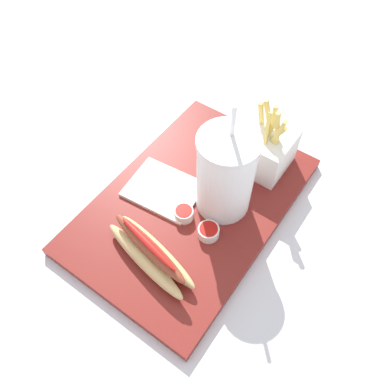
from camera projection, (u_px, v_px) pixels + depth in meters
ground_plane at (192, 210)px, 0.75m from camera, size 2.40×2.40×0.02m
food_tray at (192, 204)px, 0.73m from camera, size 0.45×0.30×0.02m
soda_cup at (225, 174)px, 0.65m from camera, size 0.10×0.10×0.24m
fries_basket at (266, 149)px, 0.74m from camera, size 0.10×0.09×0.15m
hot_dog_1 at (150, 253)px, 0.64m from camera, size 0.08×0.19×0.06m
ketchup_cup_1 at (209, 231)px, 0.67m from camera, size 0.04×0.04×0.02m
ketchup_cup_2 at (184, 213)px, 0.69m from camera, size 0.03×0.03×0.02m
napkin_stack at (164, 189)px, 0.73m from camera, size 0.12×0.14×0.01m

